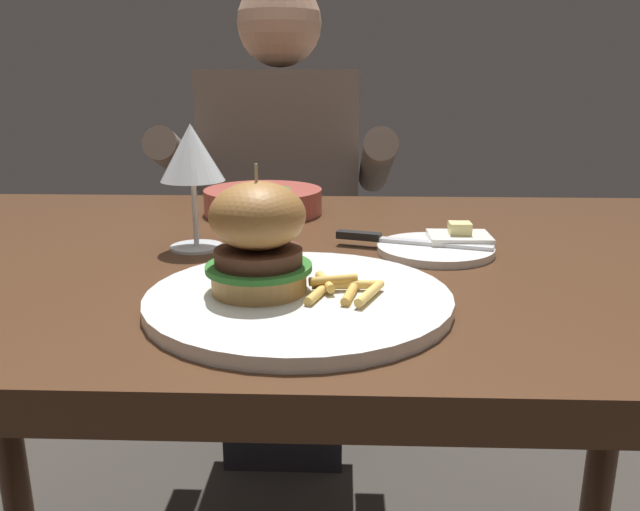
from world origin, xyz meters
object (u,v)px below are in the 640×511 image
main_plate (299,299)px  table_knife (398,240)px  soup_bowl (263,200)px  diner_person (283,247)px  wine_glass (191,157)px  butter_dish (459,240)px  burger_sandwich (253,238)px  bread_plate (435,249)px

main_plate → table_knife: table_knife is taller
table_knife → main_plate: bearing=-118.0°
soup_bowl → diner_person: 0.48m
wine_glass → butter_dish: size_ratio=2.03×
main_plate → table_knife: 0.25m
burger_sandwich → diner_person: size_ratio=0.11×
soup_bowl → main_plate: bearing=-78.5°
wine_glass → bread_plate: wine_glass is taller
main_plate → diner_person: size_ratio=0.26×
main_plate → butter_dish: bearing=48.8°
soup_bowl → bread_plate: bearing=-43.9°
butter_dish → burger_sandwich: bearing=-137.4°
main_plate → bread_plate: 0.26m
bread_plate → burger_sandwich: bearing=-136.1°
butter_dish → table_knife: bearing=-174.6°
soup_bowl → table_knife: bearing=-48.0°
burger_sandwich → soup_bowl: burger_sandwich is taller
wine_glass → butter_dish: 0.37m
burger_sandwich → soup_bowl: bearing=96.0°
table_knife → butter_dish: bearing=5.4°
diner_person → main_plate: bearing=-83.4°
butter_dish → soup_bowl: 0.37m
main_plate → bread_plate: size_ratio=2.01×
soup_bowl → diner_person: bearing=91.5°
butter_dish → diner_person: diner_person is taller
main_plate → bread_plate: (0.16, 0.20, -0.00)m
wine_glass → butter_dish: wine_glass is taller
diner_person → soup_bowl: bearing=-88.5°
main_plate → diner_person: diner_person is taller
main_plate → soup_bowl: bearing=101.5°
burger_sandwich → table_knife: (0.16, 0.22, -0.06)m
burger_sandwich → soup_bowl: size_ratio=0.64×
wine_glass → diner_person: diner_person is taller
main_plate → burger_sandwich: size_ratio=2.39×
butter_dish → diner_person: bearing=114.4°
table_knife → diner_person: size_ratio=0.17×
main_plate → soup_bowl: size_ratio=1.53×
bread_plate → table_knife: 0.05m
burger_sandwich → wine_glass: size_ratio=0.77×
wine_glass → diner_person: bearing=85.8°
table_knife → diner_person: diner_person is taller
butter_dish → diner_person: size_ratio=0.07×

